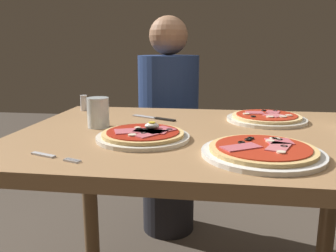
% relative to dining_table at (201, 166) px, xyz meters
% --- Properties ---
extents(dining_table, '(1.19, 0.86, 0.75)m').
position_rel_dining_table_xyz_m(dining_table, '(0.00, 0.00, 0.00)').
color(dining_table, '#9E754C').
rests_on(dining_table, ground).
extents(pizza_foreground, '(0.28, 0.28, 0.05)m').
position_rel_dining_table_xyz_m(pizza_foreground, '(-0.17, -0.11, 0.13)').
color(pizza_foreground, silver).
rests_on(pizza_foreground, dining_table).
extents(pizza_across_left, '(0.29, 0.29, 0.03)m').
position_rel_dining_table_xyz_m(pizza_across_left, '(0.23, 0.21, 0.13)').
color(pizza_across_left, silver).
rests_on(pizza_across_left, dining_table).
extents(pizza_across_right, '(0.31, 0.31, 0.03)m').
position_rel_dining_table_xyz_m(pizza_across_right, '(0.17, -0.23, 0.13)').
color(pizza_across_right, white).
rests_on(pizza_across_right, dining_table).
extents(water_glass_near, '(0.07, 0.07, 0.10)m').
position_rel_dining_table_xyz_m(water_glass_near, '(-0.35, 0.02, 0.16)').
color(water_glass_near, silver).
rests_on(water_glass_near, dining_table).
extents(fork, '(0.15, 0.07, 0.00)m').
position_rel_dining_table_xyz_m(fork, '(-0.36, -0.32, 0.12)').
color(fork, silver).
rests_on(fork, dining_table).
extents(knife, '(0.18, 0.10, 0.01)m').
position_rel_dining_table_xyz_m(knife, '(-0.18, 0.19, 0.12)').
color(knife, silver).
rests_on(knife, dining_table).
extents(salt_shaker, '(0.03, 0.03, 0.07)m').
position_rel_dining_table_xyz_m(salt_shaker, '(-0.52, 0.33, 0.15)').
color(salt_shaker, white).
rests_on(salt_shaker, dining_table).
extents(diner_person, '(0.32, 0.32, 1.18)m').
position_rel_dining_table_xyz_m(diner_person, '(-0.21, 0.74, -0.08)').
color(diner_person, black).
rests_on(diner_person, ground).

